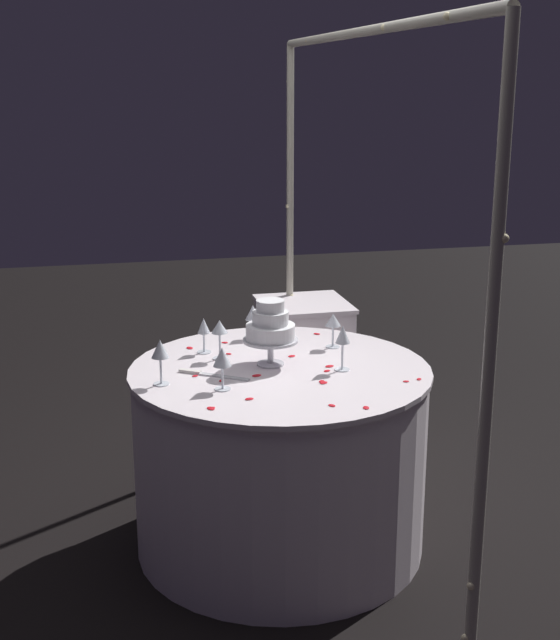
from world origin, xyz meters
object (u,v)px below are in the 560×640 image
object	(u,v)px
decorative_arch	(360,212)
cake_knife	(209,374)
wine_glass_0	(220,329)
wine_glass_1	(253,314)
main_table	(280,457)
wine_glass_6	(343,337)
wine_glass_3	(204,328)
wine_glass_2	(222,358)
tiered_cake	(270,327)
wine_glass_5	(160,351)
wine_glass_4	(333,322)
side_table	(303,374)

from	to	relation	value
decorative_arch	cake_knife	world-z (taller)	decorative_arch
wine_glass_0	wine_glass_1	bearing A→B (deg)	143.91
decorative_arch	main_table	distance (m)	1.04
wine_glass_1	wine_glass_6	world-z (taller)	wine_glass_6
main_table	wine_glass_3	bearing A→B (deg)	-135.70
main_table	wine_glass_1	world-z (taller)	wine_glass_1
decorative_arch	wine_glass_2	xyz separation A→B (m)	(0.19, -0.58, -0.49)
tiered_cake	wine_glass_0	xyz separation A→B (m)	(-0.12, -0.18, -0.03)
tiered_cake	wine_glass_1	world-z (taller)	tiered_cake
wine_glass_5	cake_knife	world-z (taller)	wine_glass_5
wine_glass_5	wine_glass_4	bearing A→B (deg)	111.91
wine_glass_6	tiered_cake	bearing A→B (deg)	-115.90
tiered_cake	wine_glass_6	distance (m)	0.29
side_table	cake_knife	distance (m)	1.24
wine_glass_4	cake_knife	bearing A→B (deg)	-66.63
wine_glass_2	cake_knife	world-z (taller)	wine_glass_2
wine_glass_3	wine_glass_6	xyz separation A→B (m)	(0.35, 0.50, 0.03)
wine_glass_2	wine_glass_6	distance (m)	0.51
side_table	cake_knife	world-z (taller)	cake_knife
main_table	wine_glass_1	xyz separation A→B (m)	(-0.43, -0.02, 0.50)
wine_glass_1	cake_knife	world-z (taller)	wine_glass_1
wine_glass_2	wine_glass_5	distance (m)	0.24
wine_glass_6	cake_knife	size ratio (longest dim) A/B	0.71
cake_knife	main_table	bearing A→B (deg)	95.11
side_table	tiered_cake	xyz separation A→B (m)	(0.92, -0.38, 0.54)
wine_glass_0	wine_glass_1	world-z (taller)	wine_glass_0
tiered_cake	wine_glass_0	size ratio (longest dim) A/B	1.63
main_table	wine_glass_4	size ratio (longest dim) A/B	8.16
wine_glass_3	wine_glass_4	xyz separation A→B (m)	(0.05, 0.55, 0.01)
cake_knife	wine_glass_5	bearing A→B (deg)	-72.63
wine_glass_5	side_table	bearing A→B (deg)	141.87
side_table	wine_glass_1	world-z (taller)	wine_glass_1
wine_glass_4	wine_glass_5	world-z (taller)	wine_glass_5
tiered_cake	wine_glass_4	distance (m)	0.36
wine_glass_0	wine_glass_4	xyz separation A→B (m)	(-0.05, 0.49, -0.01)
main_table	wine_glass_6	world-z (taller)	wine_glass_6
decorative_arch	wine_glass_3	bearing A→B (deg)	-114.96
tiered_cake	wine_glass_1	distance (m)	0.39
wine_glass_1	wine_glass_0	bearing A→B (deg)	-36.09
cake_knife	wine_glass_1	bearing A→B (deg)	149.97
side_table	wine_glass_6	xyz separation A→B (m)	(1.05, -0.12, 0.51)
side_table	wine_glass_4	size ratio (longest dim) A/B	5.30
wine_glass_1	wine_glass_5	size ratio (longest dim) A/B	0.86
wine_glass_5	cake_knife	xyz separation A→B (m)	(-0.06, 0.19, -0.13)
decorative_arch	side_table	distance (m)	1.38
wine_glass_2	wine_glass_5	xyz separation A→B (m)	(-0.11, -0.21, 0.01)
wine_glass_0	wine_glass_1	distance (m)	0.32
wine_glass_0	wine_glass_3	world-z (taller)	wine_glass_0
main_table	wine_glass_3	xyz separation A→B (m)	(-0.27, -0.26, 0.49)
side_table	wine_glass_0	distance (m)	1.10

